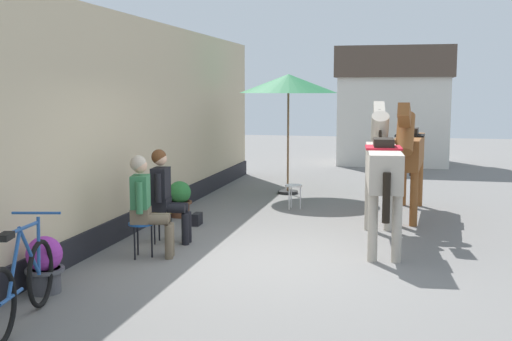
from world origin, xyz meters
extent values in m
plane|color=slate|center=(0.00, 3.00, 0.00)|extent=(40.00, 40.00, 0.00)
cube|color=#CCB793|center=(-2.55, 1.50, 1.70)|extent=(0.30, 14.00, 3.40)
cube|color=black|center=(-2.53, 1.50, 0.18)|extent=(0.34, 14.00, 0.36)
cube|color=silver|center=(1.40, 11.97, 1.30)|extent=(3.20, 2.40, 2.60)
cube|color=brown|center=(1.40, 11.97, 3.05)|extent=(3.40, 2.60, 0.90)
cylinder|color=#194C99|center=(-1.66, -0.19, 0.46)|extent=(0.34, 0.34, 0.03)
cylinder|color=black|center=(-1.53, -0.16, 0.22)|extent=(0.02, 0.02, 0.45)
cylinder|color=black|center=(-1.76, -0.09, 0.22)|extent=(0.02, 0.02, 0.45)
cylinder|color=black|center=(-1.70, -0.33, 0.22)|extent=(0.02, 0.02, 0.45)
cube|color=brown|center=(-1.66, -0.19, 0.58)|extent=(0.31, 0.37, 0.20)
cube|color=#337247|center=(-1.66, -0.19, 0.90)|extent=(0.29, 0.38, 0.44)
sphere|color=tan|center=(-1.66, -0.19, 1.25)|extent=(0.20, 0.20, 0.20)
sphere|color=#B2A38E|center=(-1.68, -0.20, 1.28)|extent=(0.22, 0.22, 0.22)
cylinder|color=brown|center=(-1.50, -0.07, 0.53)|extent=(0.40, 0.22, 0.13)
cylinder|color=brown|center=(-1.31, -0.03, 0.23)|extent=(0.11, 0.11, 0.46)
cylinder|color=brown|center=(-1.46, -0.23, 0.53)|extent=(0.40, 0.22, 0.13)
cylinder|color=brown|center=(-1.28, -0.18, 0.23)|extent=(0.11, 0.11, 0.46)
cylinder|color=#337247|center=(-1.69, 0.01, 0.85)|extent=(0.09, 0.09, 0.42)
cylinder|color=#337247|center=(-1.60, -0.38, 0.85)|extent=(0.09, 0.09, 0.42)
cylinder|color=gold|center=(-1.71, 0.66, 0.46)|extent=(0.34, 0.34, 0.03)
cylinder|color=black|center=(-1.57, 0.68, 0.22)|extent=(0.02, 0.02, 0.45)
cylinder|color=black|center=(-1.79, 0.78, 0.22)|extent=(0.02, 0.02, 0.45)
cylinder|color=black|center=(-1.77, 0.54, 0.22)|extent=(0.02, 0.02, 0.45)
cube|color=black|center=(-1.71, 0.66, 0.58)|extent=(0.27, 0.34, 0.20)
cube|color=black|center=(-1.71, 0.66, 0.90)|extent=(0.25, 0.36, 0.44)
sphere|color=tan|center=(-1.71, 0.66, 1.25)|extent=(0.20, 0.20, 0.20)
sphere|color=#593319|center=(-1.73, 0.66, 1.28)|extent=(0.22, 0.22, 0.22)
cylinder|color=black|center=(-1.53, 0.76, 0.53)|extent=(0.39, 0.17, 0.13)
cylinder|color=black|center=(-1.34, 0.78, 0.23)|extent=(0.11, 0.11, 0.46)
cylinder|color=black|center=(-1.51, 0.60, 0.53)|extent=(0.39, 0.17, 0.13)
cylinder|color=black|center=(-1.33, 0.62, 0.23)|extent=(0.11, 0.11, 0.46)
cylinder|color=black|center=(-1.71, 0.86, 0.85)|extent=(0.09, 0.09, 0.42)
cylinder|color=black|center=(-1.67, 0.47, 0.85)|extent=(0.09, 0.09, 0.42)
cube|color=#B2A899|center=(1.46, 1.28, 1.16)|extent=(0.62, 2.23, 0.52)
cylinder|color=#B2A899|center=(1.22, 2.24, 0.45)|extent=(0.13, 0.13, 0.90)
cylinder|color=#B2A899|center=(1.53, 2.27, 0.45)|extent=(0.13, 0.13, 0.90)
cylinder|color=#B2A899|center=(1.38, 0.31, 0.45)|extent=(0.13, 0.13, 0.90)
cylinder|color=#B2A899|center=(1.69, 0.33, 0.45)|extent=(0.13, 0.13, 0.90)
cylinder|color=#B2A899|center=(1.36, 2.47, 1.55)|extent=(0.33, 0.65, 0.73)
cube|color=#B2A899|center=(1.33, 2.81, 1.86)|extent=(0.22, 0.54, 0.40)
cube|color=black|center=(1.36, 2.45, 1.69)|extent=(0.09, 0.63, 0.48)
cylinder|color=black|center=(1.55, 0.14, 0.89)|extent=(0.11, 0.11, 0.65)
cube|color=red|center=(1.47, 1.18, 1.44)|extent=(0.55, 0.64, 0.03)
cube|color=black|center=(1.47, 1.18, 1.51)|extent=(0.32, 0.46, 0.12)
cube|color=brown|center=(1.84, 3.70, 1.16)|extent=(0.58, 2.22, 0.52)
cylinder|color=brown|center=(1.93, 2.71, 0.45)|extent=(0.13, 0.13, 0.90)
cylinder|color=brown|center=(1.62, 2.73, 0.45)|extent=(0.13, 0.13, 0.90)
cylinder|color=brown|center=(2.06, 4.65, 0.45)|extent=(0.13, 0.13, 0.90)
cylinder|color=brown|center=(1.75, 4.67, 0.45)|extent=(0.13, 0.13, 0.90)
cylinder|color=brown|center=(1.76, 2.50, 1.55)|extent=(0.32, 0.65, 0.73)
cube|color=brown|center=(1.74, 2.16, 1.86)|extent=(0.21, 0.54, 0.40)
cube|color=black|center=(1.76, 2.52, 1.69)|extent=(0.08, 0.63, 0.48)
cylinder|color=black|center=(1.92, 4.84, 0.89)|extent=(0.11, 0.11, 0.65)
cube|color=black|center=(1.85, 3.80, 1.44)|extent=(0.54, 0.63, 0.03)
cube|color=black|center=(1.85, 3.80, 1.51)|extent=(0.31, 0.46, 0.12)
cylinder|color=#4C4C51|center=(-2.11, -1.85, 0.14)|extent=(0.34, 0.34, 0.28)
cylinder|color=#4C4C51|center=(-2.11, -1.85, 0.26)|extent=(0.43, 0.43, 0.04)
sphere|color=purple|center=(-2.11, -1.85, 0.44)|extent=(0.40, 0.40, 0.40)
cylinder|color=brown|center=(-2.11, 2.58, 0.14)|extent=(0.34, 0.34, 0.28)
cylinder|color=brown|center=(-2.11, 2.58, 0.26)|extent=(0.43, 0.43, 0.04)
sphere|color=#2D7A38|center=(-2.11, 2.58, 0.44)|extent=(0.40, 0.40, 0.40)
torus|color=black|center=(-1.89, -2.28, 0.36)|extent=(0.20, 0.70, 0.71)
torus|color=black|center=(-1.67, -3.30, 0.36)|extent=(0.20, 0.70, 0.71)
cylinder|color=#235199|center=(-1.83, -2.56, 0.67)|extent=(0.14, 0.50, 0.60)
cylinder|color=#235199|center=(-1.75, -2.95, 0.64)|extent=(0.11, 0.36, 0.55)
cylinder|color=#235199|center=(-1.80, -2.72, 0.93)|extent=(0.21, 0.79, 0.09)
cylinder|color=#235199|center=(-1.72, -3.05, 0.37)|extent=(0.15, 0.52, 0.06)
cylinder|color=#235199|center=(-1.89, -2.30, 0.66)|extent=(0.05, 0.09, 0.60)
cylinder|color=#235199|center=(-1.88, -2.33, 1.01)|extent=(0.49, 0.14, 0.03)
cube|color=black|center=(-1.71, -3.11, 0.95)|extent=(0.14, 0.22, 0.06)
cylinder|color=black|center=(-0.70, 5.55, 0.03)|extent=(0.44, 0.44, 0.06)
cylinder|color=olive|center=(-0.70, 5.55, 1.10)|extent=(0.04, 0.04, 2.20)
cone|color=#1E6638|center=(-0.70, 5.55, 2.38)|extent=(2.10, 2.10, 0.40)
cylinder|color=white|center=(-0.27, 3.80, 0.45)|extent=(0.32, 0.32, 0.03)
cylinder|color=silver|center=(-0.14, 3.80, 0.22)|extent=(0.02, 0.02, 0.43)
cylinder|color=silver|center=(-0.34, 3.91, 0.22)|extent=(0.02, 0.02, 0.43)
cylinder|color=silver|center=(-0.34, 3.69, 0.22)|extent=(0.02, 0.02, 0.43)
cube|color=black|center=(-1.59, 1.97, 0.10)|extent=(0.13, 0.28, 0.20)
camera|label=1|loc=(1.76, -8.11, 2.26)|focal=45.19mm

